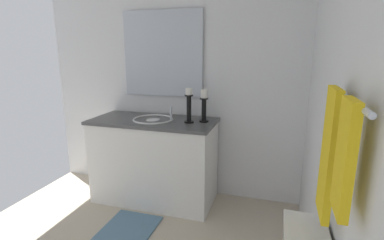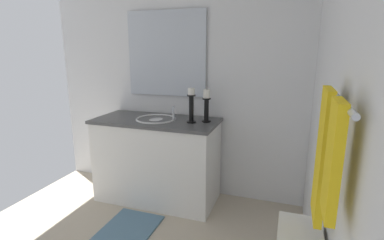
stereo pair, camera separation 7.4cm
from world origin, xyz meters
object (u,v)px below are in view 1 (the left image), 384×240
(vanity_cabinet, at_px, (154,160))
(bath_mat, at_px, (126,232))
(sink_basin, at_px, (153,123))
(towel_near_vanity, at_px, (329,154))
(candle_holder_tall, at_px, (204,105))
(candle_holder_short, at_px, (189,105))
(towel_bar, at_px, (349,99))
(mirror, at_px, (162,54))
(towel_center, at_px, (345,158))

(vanity_cabinet, distance_m, bath_mat, 0.75)
(sink_basin, bearing_deg, towel_near_vanity, 46.15)
(candle_holder_tall, distance_m, candle_holder_short, 0.15)
(towel_bar, bearing_deg, sink_basin, -136.35)
(candle_holder_tall, xyz_separation_m, candle_holder_short, (0.07, -0.13, 0.01))
(candle_holder_short, xyz_separation_m, bath_mat, (0.62, -0.37, -1.02))
(vanity_cabinet, height_order, candle_holder_short, candle_holder_short)
(sink_basin, relative_size, candle_holder_tall, 1.30)
(mirror, distance_m, bath_mat, 1.73)
(mirror, bearing_deg, bath_mat, 0.00)
(towel_bar, distance_m, towel_near_vanity, 0.29)
(sink_basin, xyz_separation_m, towel_bar, (1.47, 1.40, 0.54))
(candle_holder_tall, height_order, candle_holder_short, candle_holder_short)
(towel_near_vanity, bearing_deg, bath_mat, -116.93)
(candle_holder_tall, distance_m, towel_center, 1.90)
(towel_near_vanity, distance_m, towel_center, 0.29)
(towel_bar, xyz_separation_m, bath_mat, (-0.84, -1.40, -1.35))
(candle_holder_short, distance_m, bath_mat, 1.25)
(towel_center, distance_m, bath_mat, 2.07)
(towel_bar, height_order, towel_near_vanity, towel_near_vanity)
(mirror, bearing_deg, candle_holder_tall, 66.73)
(vanity_cabinet, height_order, towel_center, towel_center)
(towel_near_vanity, relative_size, bath_mat, 0.90)
(mirror, height_order, towel_near_vanity, mirror)
(towel_near_vanity, height_order, towel_center, same)
(sink_basin, xyz_separation_m, mirror, (-0.28, -0.00, 0.67))
(vanity_cabinet, height_order, towel_bar, towel_bar)
(sink_basin, distance_m, towel_near_vanity, 1.94)
(mirror, relative_size, bath_mat, 1.43)
(mirror, xyz_separation_m, candle_holder_short, (0.29, 0.37, -0.46))
(sink_basin, relative_size, mirror, 0.47)
(sink_basin, xyz_separation_m, towel_near_vanity, (1.33, 1.38, 0.29))
(towel_bar, height_order, bath_mat, towel_bar)
(sink_basin, height_order, towel_near_vanity, towel_near_vanity)
(vanity_cabinet, xyz_separation_m, candle_holder_short, (0.01, 0.37, 0.60))
(candle_holder_tall, xyz_separation_m, towel_center, (1.67, 0.88, 0.18))
(vanity_cabinet, relative_size, candle_holder_short, 3.80)
(vanity_cabinet, relative_size, towel_bar, 2.21)
(towel_bar, bearing_deg, towel_center, -7.32)
(sink_basin, height_order, candle_holder_tall, candle_holder_tall)
(sink_basin, distance_m, towel_bar, 2.10)
(bath_mat, bearing_deg, vanity_cabinet, -180.00)
(towel_center, bearing_deg, mirror, -143.77)
(vanity_cabinet, bearing_deg, candle_holder_short, 88.79)
(bath_mat, bearing_deg, towel_near_vanity, 63.07)
(vanity_cabinet, distance_m, mirror, 1.09)
(sink_basin, distance_m, candle_holder_tall, 0.54)
(sink_basin, bearing_deg, bath_mat, -0.09)
(sink_basin, height_order, towel_center, towel_center)
(candle_holder_tall, relative_size, towel_center, 0.84)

